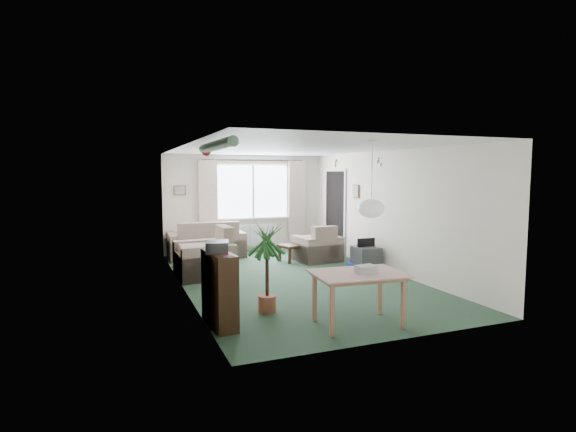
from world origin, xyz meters
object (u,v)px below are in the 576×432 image
object	(u,v)px
coffee_table	(298,252)
bookshelf	(219,289)
armchair_left	(204,252)
dining_table	(358,299)
houseplant	(267,268)
sofa	(206,239)
pet_bed	(360,265)
tv_cube	(366,258)
armchair_corner	(317,243)

from	to	relation	value
coffee_table	bookshelf	world-z (taller)	bookshelf
armchair_left	dining_table	xyz separation A→B (m)	(1.34, -3.43, -0.14)
dining_table	bookshelf	bearing A→B (deg)	160.31
houseplant	coffee_table	bearing A→B (deg)	60.73
sofa	pet_bed	size ratio (longest dim) A/B	3.08
bookshelf	sofa	bearing A→B (deg)	76.28
coffee_table	tv_cube	size ratio (longest dim) A/B	1.65
armchair_corner	dining_table	world-z (taller)	armchair_corner
armchair_corner	bookshelf	size ratio (longest dim) A/B	0.95
dining_table	tv_cube	distance (m)	3.43
armchair_left	dining_table	bearing A→B (deg)	19.05
sofa	armchair_corner	distance (m)	2.57
dining_table	pet_bed	xyz separation A→B (m)	(1.81, 3.03, -0.28)
armchair_left	dining_table	world-z (taller)	armchair_left
dining_table	tv_cube	bearing A→B (deg)	57.12
bookshelf	dining_table	world-z (taller)	bookshelf
bookshelf	tv_cube	distance (m)	4.22
tv_cube	pet_bed	size ratio (longest dim) A/B	0.91
coffee_table	pet_bed	xyz separation A→B (m)	(0.89, -1.19, -0.13)
sofa	armchair_corner	size ratio (longest dim) A/B	1.89
coffee_table	tv_cube	distance (m)	1.63
armchair_corner	coffee_table	size ratio (longest dim) A/B	1.08
pet_bed	bookshelf	bearing A→B (deg)	-145.16
pet_bed	armchair_left	bearing A→B (deg)	172.71
armchair_corner	pet_bed	size ratio (longest dim) A/B	1.63
sofa	tv_cube	xyz separation A→B (m)	(2.78, -2.47, -0.20)
bookshelf	pet_bed	world-z (taller)	bookshelf
dining_table	tv_cube	size ratio (longest dim) A/B	2.09
houseplant	pet_bed	size ratio (longest dim) A/B	2.28
armchair_corner	dining_table	size ratio (longest dim) A/B	0.85
coffee_table	dining_table	distance (m)	4.32
bookshelf	pet_bed	xyz separation A→B (m)	(3.49, 2.43, -0.42)
armchair_left	bookshelf	xyz separation A→B (m)	(-0.34, -2.83, 0.01)
armchair_left	houseplant	distance (m)	2.54
sofa	pet_bed	distance (m)	3.60
armchair_left	dining_table	distance (m)	3.69
tv_cube	armchair_corner	bearing A→B (deg)	116.46
coffee_table	bookshelf	distance (m)	4.46
armchair_left	houseplant	xyz separation A→B (m)	(0.41, -2.50, 0.16)
sofa	houseplant	distance (m)	4.43
sofa	bookshelf	xyz separation A→B (m)	(-0.76, -4.75, 0.05)
tv_cube	pet_bed	distance (m)	0.23
sofa	armchair_corner	world-z (taller)	sofa
coffee_table	pet_bed	distance (m)	1.49
armchair_left	coffee_table	size ratio (longest dim) A/B	1.26
houseplant	bookshelf	bearing A→B (deg)	-156.40
sofa	tv_cube	size ratio (longest dim) A/B	3.37
houseplant	pet_bed	xyz separation A→B (m)	(2.74, 2.10, -0.58)
pet_bed	houseplant	bearing A→B (deg)	-142.50
pet_bed	dining_table	bearing A→B (deg)	-120.90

